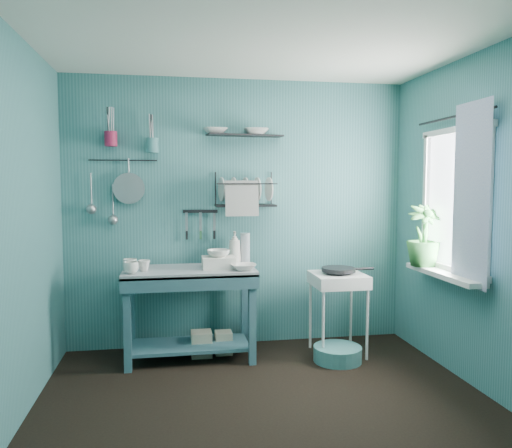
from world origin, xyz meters
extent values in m
plane|color=black|center=(0.00, 0.00, 0.00)|extent=(3.20, 3.20, 0.00)
plane|color=silver|center=(0.00, 0.00, 2.50)|extent=(3.20, 3.20, 0.00)
plane|color=#356D6E|center=(0.00, 1.50, 1.25)|extent=(3.20, 0.00, 3.20)
plane|color=#356D6E|center=(0.00, -1.50, 1.25)|extent=(3.20, 0.00, 3.20)
plane|color=#356D6E|center=(-1.60, 0.00, 1.25)|extent=(0.00, 3.00, 3.00)
plane|color=#356D6E|center=(1.60, 0.00, 1.25)|extent=(0.00, 3.00, 3.00)
cube|color=#305A66|center=(-0.49, 1.13, 0.40)|extent=(1.18, 0.68, 0.80)
imported|color=silver|center=(-0.97, 0.97, 0.85)|extent=(0.12, 0.12, 0.10)
imported|color=silver|center=(-0.87, 1.07, 0.84)|extent=(0.14, 0.14, 0.09)
imported|color=silver|center=(-0.99, 1.13, 0.85)|extent=(0.17, 0.17, 0.10)
cube|color=silver|center=(-0.24, 1.11, 0.85)|extent=(0.28, 0.22, 0.10)
imported|color=silver|center=(-0.24, 1.11, 0.93)|extent=(0.20, 0.19, 0.06)
imported|color=silver|center=(-0.07, 1.33, 0.95)|extent=(0.12, 0.12, 0.30)
cylinder|color=#A1AAB4|center=(0.03, 1.35, 0.94)|extent=(0.09, 0.09, 0.28)
imported|color=silver|center=(-0.04, 0.98, 0.82)|extent=(0.22, 0.22, 0.05)
cube|color=silver|center=(0.83, 1.03, 0.36)|extent=(0.50, 0.50, 0.73)
cylinder|color=black|center=(0.83, 1.03, 0.77)|extent=(0.30, 0.30, 0.03)
cube|color=black|center=(-0.37, 1.47, 1.27)|extent=(0.32, 0.06, 0.03)
cube|color=black|center=(0.04, 1.37, 1.48)|extent=(0.58, 0.32, 0.32)
cube|color=black|center=(0.04, 1.40, 1.97)|extent=(0.72, 0.26, 0.02)
imported|color=silver|center=(-0.23, 1.40, 2.04)|extent=(0.24, 0.24, 0.05)
imported|color=silver|center=(0.15, 1.40, 2.07)|extent=(0.26, 0.26, 0.06)
cylinder|color=maroon|center=(-1.15, 1.42, 1.92)|extent=(0.11, 0.11, 0.13)
cylinder|color=#3A787A|center=(-0.79, 1.42, 1.87)|extent=(0.11, 0.11, 0.13)
cylinder|color=#93969A|center=(-1.01, 1.45, 1.49)|extent=(0.28, 0.03, 0.28)
cylinder|color=#93969A|center=(-1.34, 1.46, 1.47)|extent=(0.01, 0.01, 0.30)
cylinder|color=#93969A|center=(-1.15, 1.46, 1.38)|extent=(0.01, 0.01, 0.30)
cylinder|color=black|center=(-1.05, 1.47, 1.74)|extent=(0.60, 0.01, 0.01)
plane|color=white|center=(1.59, 0.45, 1.40)|extent=(0.00, 1.10, 1.10)
cube|color=silver|center=(1.50, 0.45, 0.81)|extent=(0.16, 0.95, 0.04)
plane|color=silver|center=(1.52, 0.15, 1.45)|extent=(0.00, 1.35, 1.35)
cylinder|color=black|center=(1.54, 0.45, 2.05)|extent=(0.02, 1.05, 0.02)
imported|color=#2C6F30|center=(1.48, 0.74, 1.09)|extent=(0.33, 0.33, 0.52)
cube|color=#9C9675|center=(-0.39, 1.18, 0.11)|extent=(0.18, 0.18, 0.22)
cube|color=#9C9675|center=(-0.19, 1.21, 0.10)|extent=(0.15, 0.15, 0.20)
cylinder|color=teal|center=(0.76, 0.84, 0.07)|extent=(0.42, 0.42, 0.13)
camera|label=1|loc=(-0.64, -3.17, 1.53)|focal=35.00mm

